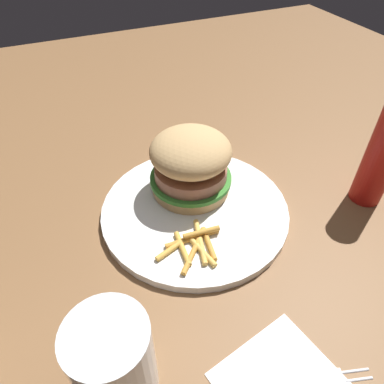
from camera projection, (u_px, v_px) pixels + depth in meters
The scene contains 6 objects.
ground_plane at pixel (200, 221), 0.49m from camera, with size 1.60×1.60×0.00m, color brown.
plate at pixel (192, 211), 0.50m from camera, with size 0.26×0.26×0.01m, color white.
sandwich at pixel (191, 163), 0.50m from camera, with size 0.12×0.12×0.09m.
fries_pile at pixel (194, 244), 0.44m from camera, with size 0.09×0.08×0.01m.
drink_glass at pixel (114, 363), 0.31m from camera, with size 0.07×0.07×0.10m.
ketchup_bottle at pixel (382, 156), 0.48m from camera, with size 0.04×0.04×0.15m, color #B21914.
Camera 1 is at (0.15, 0.30, 0.36)m, focal length 33.16 mm.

